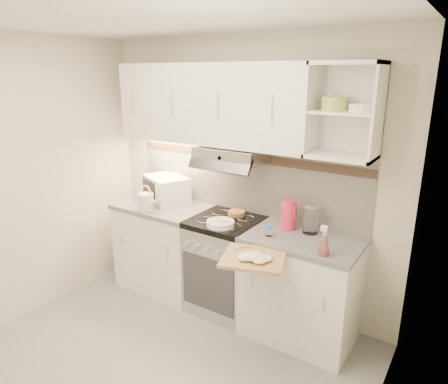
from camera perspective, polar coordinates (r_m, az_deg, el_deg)
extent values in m
plane|color=gray|center=(3.33, -11.20, -24.36)|extent=(3.00, 3.00, 0.00)
cube|color=beige|center=(3.74, 2.78, 2.47)|extent=(3.00, 0.04, 2.50)
cube|color=beige|center=(3.87, -28.42, 0.92)|extent=(0.04, 2.80, 2.50)
cube|color=beige|center=(1.98, 20.02, -12.03)|extent=(0.04, 2.80, 2.50)
cube|color=white|center=(2.54, -14.64, 23.68)|extent=(3.00, 2.80, 0.04)
cube|color=silver|center=(3.74, 2.71, 2.00)|extent=(2.40, 0.02, 0.64)
cube|color=#3E2C22|center=(3.69, 2.68, 4.98)|extent=(2.40, 0.01, 0.08)
cube|color=white|center=(3.63, -1.96, 12.45)|extent=(1.90, 0.34, 0.70)
cube|color=white|center=(3.10, 16.85, 11.03)|extent=(0.50, 0.34, 0.70)
cylinder|color=#90AF43|center=(3.12, 15.50, 12.09)|extent=(0.19, 0.19, 0.10)
cylinder|color=white|center=(3.06, 19.08, 11.30)|extent=(0.18, 0.18, 0.06)
cube|color=#B7B7BC|center=(3.52, 1.17, 5.43)|extent=(0.60, 0.40, 0.12)
cube|color=white|center=(4.21, -8.41, -7.88)|extent=(0.90, 0.60, 0.86)
cube|color=slate|center=(4.04, -8.68, -2.07)|extent=(0.92, 0.62, 0.04)
cube|color=white|center=(3.49, 10.91, -13.50)|extent=(0.90, 0.60, 0.86)
cube|color=slate|center=(3.29, 11.34, -6.70)|extent=(0.92, 0.62, 0.04)
cube|color=#B7B7BC|center=(3.80, 0.25, -10.64)|extent=(0.60, 0.58, 0.85)
cube|color=black|center=(3.61, 0.26, -4.29)|extent=(0.60, 0.60, 0.05)
cube|color=white|center=(4.12, -8.21, 0.47)|extent=(0.55, 0.49, 0.26)
cube|color=black|center=(4.00, -9.80, -0.10)|extent=(0.28, 0.14, 0.20)
cylinder|color=silver|center=(3.89, -11.10, -1.40)|extent=(0.15, 0.15, 0.16)
cone|color=silver|center=(3.82, -9.73, -1.31)|extent=(0.21, 0.07, 0.12)
torus|color=silver|center=(3.86, -11.18, 0.05)|extent=(0.13, 0.03, 0.13)
cylinder|color=white|center=(3.45, -0.52, -4.77)|extent=(0.24, 0.24, 0.01)
cylinder|color=white|center=(3.44, -0.52, -4.53)|extent=(0.24, 0.24, 0.01)
cylinder|color=white|center=(3.44, -0.53, -4.28)|extent=(0.24, 0.24, 0.01)
cube|color=silver|center=(3.43, -0.53, -4.13)|extent=(0.16, 0.03, 0.01)
cylinder|color=#A36A45|center=(3.70, 1.79, -3.04)|extent=(0.16, 0.16, 0.04)
cylinder|color=#DB234B|center=(3.39, 9.19, -3.22)|extent=(0.13, 0.13, 0.25)
cube|color=#DB234B|center=(3.35, 10.12, -2.95)|extent=(0.02, 0.03, 0.10)
cylinder|color=white|center=(3.34, 12.28, -3.92)|extent=(0.13, 0.13, 0.23)
cylinder|color=#B7B7BC|center=(3.30, 12.41, -1.88)|extent=(0.13, 0.13, 0.02)
cylinder|color=silver|center=(3.26, 6.41, -5.66)|extent=(0.06, 0.06, 0.07)
cylinder|color=#2777C4|center=(3.24, 6.44, -4.92)|extent=(0.06, 0.06, 0.02)
cone|color=#DA767A|center=(2.99, 14.08, -7.38)|extent=(0.09, 0.09, 0.15)
cube|color=tan|center=(2.95, 4.24, -9.41)|extent=(0.55, 0.52, 0.02)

